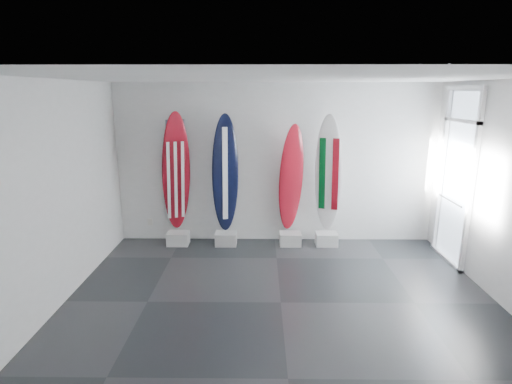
{
  "coord_description": "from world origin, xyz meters",
  "views": [
    {
      "loc": [
        -0.29,
        -5.11,
        2.84
      ],
      "look_at": [
        -0.36,
        1.4,
        1.23
      ],
      "focal_mm": 28.65,
      "sensor_mm": 36.0,
      "label": 1
    }
  ],
  "objects_px": {
    "surfboard_usa": "(176,173)",
    "surfboard_swiss": "(291,179)",
    "surfboard_navy": "(225,174)",
    "surfboard_italy": "(328,174)"
  },
  "relations": [
    {
      "from": "surfboard_usa",
      "to": "surfboard_swiss",
      "type": "distance_m",
      "value": 2.13
    },
    {
      "from": "surfboard_navy",
      "to": "surfboard_swiss",
      "type": "height_order",
      "value": "surfboard_navy"
    },
    {
      "from": "surfboard_usa",
      "to": "surfboard_swiss",
      "type": "bearing_deg",
      "value": -21.77
    },
    {
      "from": "surfboard_usa",
      "to": "surfboard_swiss",
      "type": "xyz_separation_m",
      "value": [
        2.13,
        0.0,
        -0.11
      ]
    },
    {
      "from": "surfboard_navy",
      "to": "surfboard_italy",
      "type": "relative_size",
      "value": 1.0
    },
    {
      "from": "surfboard_navy",
      "to": "surfboard_italy",
      "type": "distance_m",
      "value": 1.9
    },
    {
      "from": "surfboard_navy",
      "to": "surfboard_italy",
      "type": "bearing_deg",
      "value": -19.37
    },
    {
      "from": "surfboard_swiss",
      "to": "surfboard_italy",
      "type": "distance_m",
      "value": 0.69
    },
    {
      "from": "surfboard_navy",
      "to": "surfboard_italy",
      "type": "xyz_separation_m",
      "value": [
        1.9,
        0.0,
        -0.0
      ]
    },
    {
      "from": "surfboard_usa",
      "to": "surfboard_navy",
      "type": "distance_m",
      "value": 0.91
    }
  ]
}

